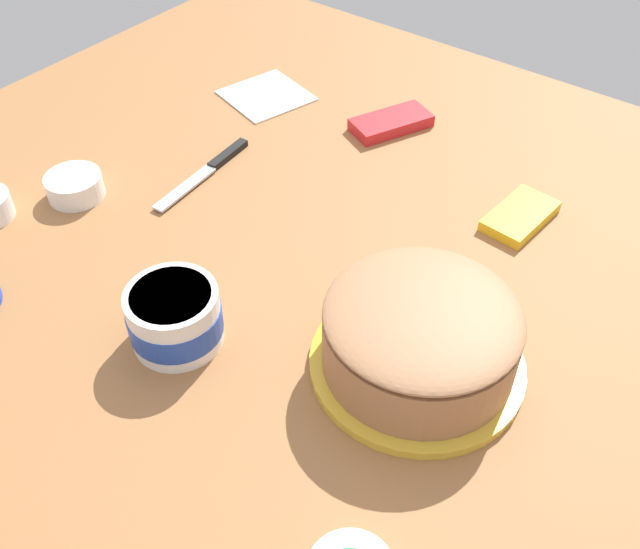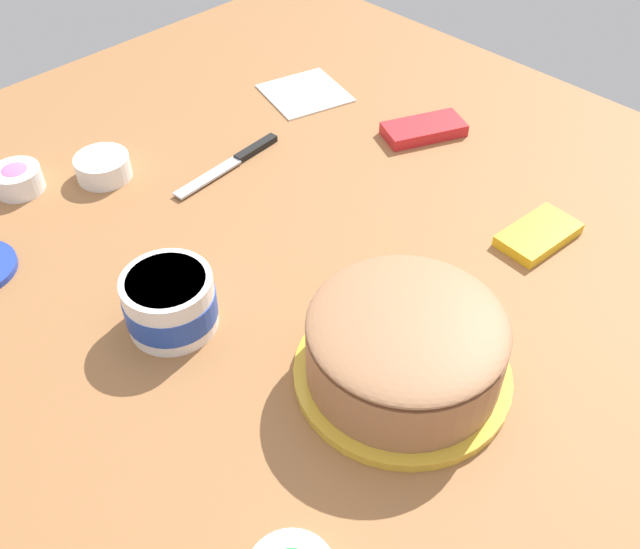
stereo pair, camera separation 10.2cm
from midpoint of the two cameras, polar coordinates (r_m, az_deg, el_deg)
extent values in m
plane|color=#936038|center=(1.10, -6.19, 1.24)|extent=(1.54, 1.54, 0.00)
cylinder|color=gold|center=(0.95, 4.59, -7.18)|extent=(0.28, 0.28, 0.01)
cylinder|color=brown|center=(0.92, 4.74, -5.56)|extent=(0.23, 0.23, 0.07)
cylinder|color=#9E6B47|center=(0.91, 4.76, -5.36)|extent=(0.25, 0.25, 0.08)
ellipsoid|color=#9E6B47|center=(0.88, 4.93, -3.38)|extent=(0.25, 0.25, 0.03)
cylinder|color=white|center=(0.98, -14.31, -3.48)|extent=(0.12, 0.12, 0.09)
cylinder|color=#2347B2|center=(0.98, -14.27, -3.65)|extent=(0.13, 0.13, 0.04)
cylinder|color=#9E6B47|center=(0.95, -14.69, -1.99)|extent=(0.11, 0.11, 0.01)
cube|color=silver|center=(1.25, -12.98, 6.60)|extent=(0.14, 0.03, 0.00)
cube|color=black|center=(1.32, -9.53, 9.29)|extent=(0.10, 0.02, 0.01)
cylinder|color=white|center=(1.28, -21.05, 6.45)|extent=(0.09, 0.09, 0.04)
cylinder|color=yellow|center=(1.28, -21.10, 6.59)|extent=(0.08, 0.08, 0.01)
ellipsoid|color=yellow|center=(1.28, -21.17, 6.84)|extent=(0.07, 0.07, 0.02)
cube|color=red|center=(1.38, 3.52, 11.84)|extent=(0.17, 0.13, 0.02)
cube|color=yellow|center=(1.19, 13.23, 4.42)|extent=(0.14, 0.08, 0.02)
cube|color=white|center=(1.49, -6.30, 13.90)|extent=(0.19, 0.19, 0.01)
camera|label=1|loc=(0.05, -92.87, -2.76)|focal=40.40mm
camera|label=2|loc=(0.05, 87.13, 2.76)|focal=40.40mm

